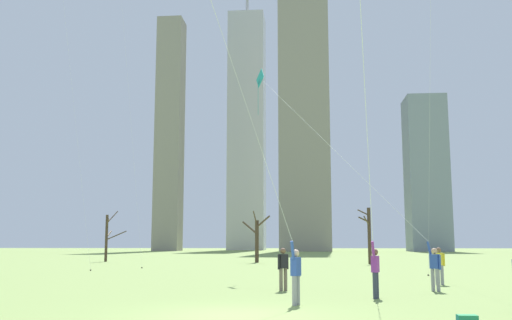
% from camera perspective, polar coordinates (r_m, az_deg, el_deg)
% --- Properties ---
extents(ground_plane, '(400.00, 400.00, 0.00)m').
position_cam_1_polar(ground_plane, '(15.08, -2.07, -15.11)').
color(ground_plane, '#7A934C').
extents(kite_flyer_midfield_center_teal, '(7.90, 10.45, 11.95)m').
position_cam_1_polar(kite_flyer_midfield_center_teal, '(24.69, 13.09, -5.57)').
color(kite_flyer_midfield_center_teal, gray).
rests_on(kite_flyer_midfield_center_teal, ground).
extents(kite_flyer_far_back_green, '(5.49, 5.32, 16.76)m').
position_cam_1_polar(kite_flyer_far_back_green, '(16.64, 1.09, -2.40)').
color(kite_flyer_far_back_green, gray).
rests_on(kite_flyer_far_back_green, ground).
extents(kite_flyer_midfield_left_pink, '(2.27, 14.13, 13.31)m').
position_cam_1_polar(kite_flyer_midfield_left_pink, '(17.70, 11.45, -5.03)').
color(kite_flyer_midfield_left_pink, '#33384C').
rests_on(kite_flyer_midfield_left_pink, ground).
extents(bystander_watching_nearby, '(0.40, 0.38, 1.62)m').
position_cam_1_polar(bystander_watching_nearby, '(22.41, 2.71, -10.54)').
color(bystander_watching_nearby, '#726656').
rests_on(bystander_watching_nearby, ground).
extents(bystander_strolling_midfield, '(0.50, 0.28, 1.62)m').
position_cam_1_polar(bystander_strolling_midfield, '(26.82, 17.69, -9.79)').
color(bystander_strolling_midfield, gray).
rests_on(bystander_strolling_midfield, ground).
extents(bare_tree_center, '(2.21, 2.89, 5.09)m').
position_cam_1_polar(bare_tree_center, '(59.50, -14.51, -7.32)').
color(bare_tree_center, '#423326').
rests_on(bare_tree_center, ground).
extents(bare_tree_right_of_center, '(2.81, 1.77, 4.82)m').
position_cam_1_polar(bare_tree_right_of_center, '(55.00, 0.07, -7.70)').
color(bare_tree_right_of_center, '#423326').
rests_on(bare_tree_right_of_center, ground).
extents(bare_tree_far_right_edge, '(1.16, 2.23, 4.97)m').
position_cam_1_polar(bare_tree_far_right_edge, '(52.62, 11.12, -7.17)').
color(bare_tree_far_right_edge, '#423326').
rests_on(bare_tree_far_right_edge, ground).
extents(skyline_slender_spire, '(8.73, 9.45, 35.09)m').
position_cam_1_polar(skyline_slender_spire, '(136.42, 16.52, -1.28)').
color(skyline_slender_spire, gray).
rests_on(skyline_slender_spire, ground).
extents(skyline_short_annex, '(6.12, 6.41, 57.62)m').
position_cam_1_polar(skyline_short_annex, '(143.07, -8.55, 2.72)').
color(skyline_short_annex, gray).
rests_on(skyline_short_annex, ground).
extents(skyline_tall_tower, '(11.68, 6.78, 75.05)m').
position_cam_1_polar(skyline_tall_tower, '(135.36, 4.75, 5.97)').
color(skyline_tall_tower, gray).
rests_on(skyline_tall_tower, ground).
extents(skyline_squat_block, '(9.79, 9.57, 74.48)m').
position_cam_1_polar(skyline_squat_block, '(157.90, -0.91, 3.00)').
color(skyline_squat_block, '#B2B2B7').
rests_on(skyline_squat_block, ground).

